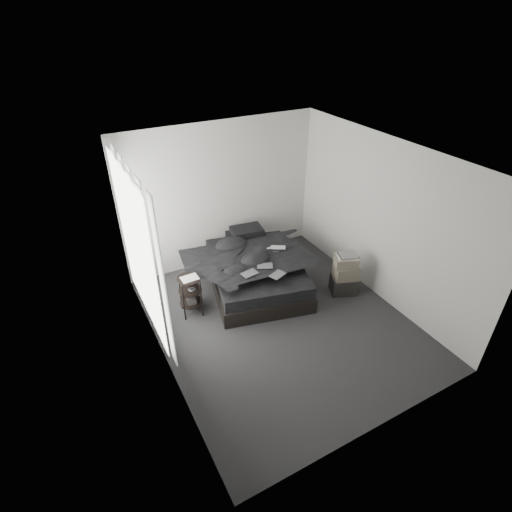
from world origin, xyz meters
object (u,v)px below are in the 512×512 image
box_lower (343,284)px  laptop (276,246)px  side_stand (191,296)px  bed (256,278)px

box_lower → laptop: bearing=135.5°
side_stand → box_lower: 2.56m
bed → side_stand: side_stand is taller
bed → side_stand: 1.27m
side_stand → bed: bearing=7.6°
side_stand → box_lower: size_ratio=1.61×
laptop → box_lower: bearing=-12.6°
bed → box_lower: size_ratio=4.78×
bed → box_lower: 1.49m
laptop → box_lower: laptop is taller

